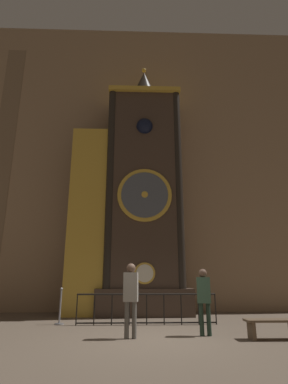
{
  "coord_description": "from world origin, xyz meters",
  "views": [
    {
      "loc": [
        -0.43,
        -7.65,
        1.4
      ],
      "look_at": [
        -0.03,
        4.52,
        4.86
      ],
      "focal_mm": 28.0,
      "sensor_mm": 36.0,
      "label": 1
    }
  ],
  "objects_px": {
    "visitor_near": "(131,292)",
    "visitor_bench": "(272,325)",
    "clock_tower": "(131,198)",
    "stanchion_post": "(60,312)",
    "visitor_far": "(204,295)"
  },
  "relations": [
    {
      "from": "stanchion_post",
      "to": "clock_tower",
      "type": "bearing_deg",
      "value": 45.49
    },
    {
      "from": "clock_tower",
      "to": "visitor_bench",
      "type": "distance_m",
      "value": 7.17
    },
    {
      "from": "visitor_near",
      "to": "visitor_far",
      "type": "relative_size",
      "value": 1.08
    },
    {
      "from": "clock_tower",
      "to": "stanchion_post",
      "type": "height_order",
      "value": "clock_tower"
    },
    {
      "from": "stanchion_post",
      "to": "visitor_bench",
      "type": "xyz_separation_m",
      "value": [
        5.52,
        -2.48,
        -0.04
      ]
    },
    {
      "from": "visitor_near",
      "to": "visitor_far",
      "type": "xyz_separation_m",
      "value": [
        1.86,
        0.28,
        -0.08
      ]
    },
    {
      "from": "visitor_near",
      "to": "stanchion_post",
      "type": "relative_size",
      "value": 1.6
    },
    {
      "from": "clock_tower",
      "to": "stanchion_post",
      "type": "relative_size",
      "value": 10.21
    },
    {
      "from": "clock_tower",
      "to": "stanchion_post",
      "type": "distance_m",
      "value": 5.22
    },
    {
      "from": "visitor_far",
      "to": "stanchion_post",
      "type": "distance_m",
      "value": 4.56
    },
    {
      "from": "stanchion_post",
      "to": "visitor_bench",
      "type": "height_order",
      "value": "stanchion_post"
    },
    {
      "from": "visitor_near",
      "to": "visitor_bench",
      "type": "xyz_separation_m",
      "value": [
        3.32,
        -0.22,
        -0.74
      ]
    },
    {
      "from": "clock_tower",
      "to": "visitor_bench",
      "type": "bearing_deg",
      "value": -54.07
    },
    {
      "from": "clock_tower",
      "to": "visitor_bench",
      "type": "height_order",
      "value": "clock_tower"
    },
    {
      "from": "visitor_far",
      "to": "stanchion_post",
      "type": "height_order",
      "value": "visitor_far"
    }
  ]
}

